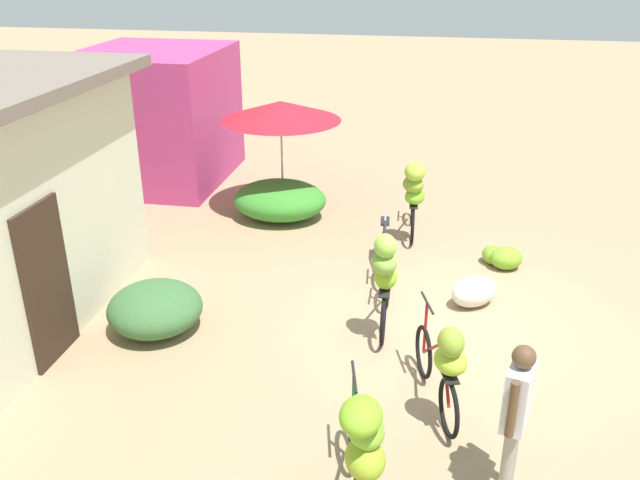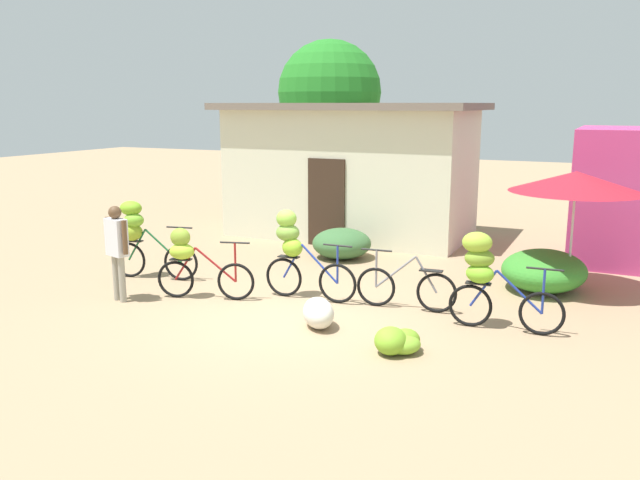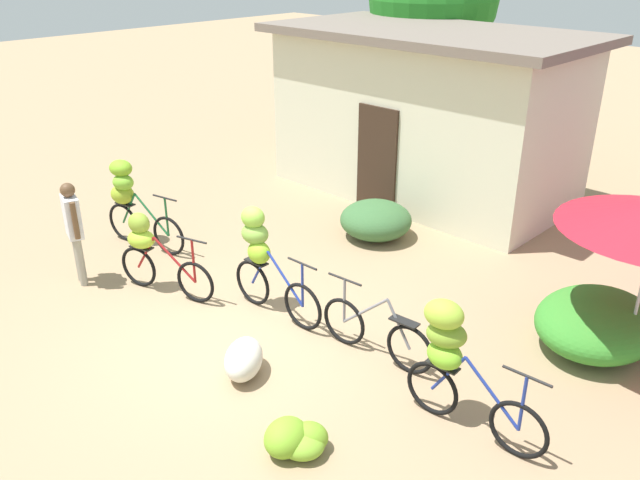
{
  "view_description": "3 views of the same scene",
  "coord_description": "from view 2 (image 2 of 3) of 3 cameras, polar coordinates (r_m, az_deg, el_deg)",
  "views": [
    {
      "loc": [
        -7.89,
        0.24,
        4.74
      ],
      "look_at": [
        -0.18,
        1.66,
        1.24
      ],
      "focal_mm": 37.75,
      "sensor_mm": 36.0,
      "label": 1
    },
    {
      "loc": [
        4.57,
        -8.57,
        3.21
      ],
      "look_at": [
        -0.1,
        1.4,
        0.89
      ],
      "focal_mm": 36.52,
      "sensor_mm": 36.0,
      "label": 2
    },
    {
      "loc": [
        5.77,
        -4.33,
        4.71
      ],
      "look_at": [
        0.51,
        1.12,
        1.2
      ],
      "focal_mm": 36.38,
      "sensor_mm": 36.0,
      "label": 3
    }
  ],
  "objects": [
    {
      "name": "ground_plane",
      "position": [
        10.23,
        -2.84,
        -6.42
      ],
      "size": [
        60.0,
        60.0,
        0.0
      ],
      "primitive_type": "plane",
      "color": "#9D8160"
    },
    {
      "name": "building_low",
      "position": [
        16.03,
        2.72,
        6.2
      ],
      "size": [
        6.15,
        3.36,
        3.22
      ],
      "color": "beige",
      "rests_on": "ground"
    },
    {
      "name": "tree_behind_building",
      "position": [
        18.88,
        0.85,
        12.73
      ],
      "size": [
        2.92,
        2.92,
        4.98
      ],
      "color": "brown",
      "rests_on": "ground"
    },
    {
      "name": "hedge_bush_front_left",
      "position": [
        13.73,
        1.92,
        -0.3
      ],
      "size": [
        1.24,
        1.24,
        0.63
      ],
      "primitive_type": "ellipsoid",
      "color": "#396637",
      "rests_on": "ground"
    },
    {
      "name": "hedge_bush_front_right",
      "position": [
        12.05,
        19.03,
        -2.53
      ],
      "size": [
        1.44,
        1.72,
        0.69
      ],
      "primitive_type": "ellipsoid",
      "color": "#36882C",
      "rests_on": "ground"
    },
    {
      "name": "market_umbrella",
      "position": [
        11.79,
        21.52,
        4.77
      ],
      "size": [
        2.21,
        2.21,
        2.1
      ],
      "color": "beige",
      "rests_on": "ground"
    },
    {
      "name": "bicycle_leftmost",
      "position": [
        12.5,
        -15.6,
        0.65
      ],
      "size": [
        1.7,
        0.53,
        1.45
      ],
      "color": "black",
      "rests_on": "ground"
    },
    {
      "name": "bicycle_near_pile",
      "position": [
        11.01,
        -11.23,
        -1.61
      ],
      "size": [
        1.62,
        0.62,
        1.2
      ],
      "color": "black",
      "rests_on": "ground"
    },
    {
      "name": "bicycle_center_loaded",
      "position": [
        10.81,
        -2.12,
        -0.75
      ],
      "size": [
        1.64,
        0.37,
        1.49
      ],
      "color": "black",
      "rests_on": "ground"
    },
    {
      "name": "bicycle_by_shop",
      "position": [
        10.4,
        7.51,
        -4.19
      ],
      "size": [
        1.62,
        0.2,
        0.94
      ],
      "color": "black",
      "rests_on": "ground"
    },
    {
      "name": "bicycle_rightmost",
      "position": [
        9.63,
        14.35,
        -2.63
      ],
      "size": [
        1.63,
        0.47,
        1.42
      ],
      "color": "black",
      "rests_on": "ground"
    },
    {
      "name": "banana_pile_on_ground",
      "position": [
        8.67,
        6.82,
        -8.83
      ],
      "size": [
        0.73,
        0.74,
        0.36
      ],
      "color": "#7FB530",
      "rests_on": "ground"
    },
    {
      "name": "produce_sack",
      "position": [
        9.53,
        -0.14,
        -6.41
      ],
      "size": [
        0.78,
        0.82,
        0.44
      ],
      "primitive_type": "ellipsoid",
      "rotation": [
        0.0,
        0.0,
        2.22
      ],
      "color": "silver",
      "rests_on": "ground"
    },
    {
      "name": "person_vendor",
      "position": [
        11.1,
        -17.37,
        -0.31
      ],
      "size": [
        0.56,
        0.31,
        1.59
      ],
      "color": "gray",
      "rests_on": "ground"
    }
  ]
}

